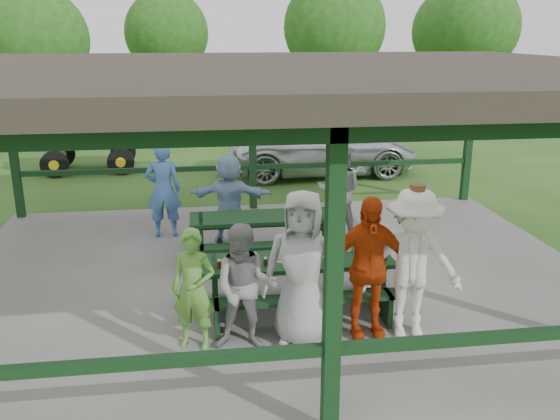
{
  "coord_description": "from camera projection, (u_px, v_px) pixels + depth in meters",
  "views": [
    {
      "loc": [
        -1.12,
        -8.47,
        3.77
      ],
      "look_at": [
        0.02,
        -0.3,
        1.27
      ],
      "focal_mm": 38.0,
      "sensor_mm": 36.0,
      "label": 1
    }
  ],
  "objects": [
    {
      "name": "contestant_grey_mid",
      "position": [
        302.0,
        269.0,
        7.04
      ],
      "size": [
        1.09,
        0.89,
        1.92
      ],
      "primitive_type": "imported",
      "rotation": [
        0.0,
        0.0,
        -0.35
      ],
      "color": "#9C9D9F",
      "rests_on": "concrete_slab"
    },
    {
      "name": "picnic_table_near",
      "position": [
        297.0,
        278.0,
        7.98
      ],
      "size": [
        2.56,
        1.39,
        0.75
      ],
      "color": "black",
      "rests_on": "concrete_slab"
    },
    {
      "name": "concrete_slab",
      "position": [
        276.0,
        279.0,
        9.25
      ],
      "size": [
        10.0,
        8.0,
        0.1
      ],
      "primitive_type": "cube",
      "color": "slate",
      "rests_on": "ground"
    },
    {
      "name": "table_setting",
      "position": [
        315.0,
        255.0,
        7.96
      ],
      "size": [
        2.25,
        0.45,
        0.1
      ],
      "color": "white",
      "rests_on": "picnic_table_near"
    },
    {
      "name": "spectator_blue",
      "position": [
        163.0,
        190.0,
        10.82
      ],
      "size": [
        0.65,
        0.43,
        1.77
      ],
      "primitive_type": "imported",
      "rotation": [
        0.0,
        0.0,
        3.14
      ],
      "color": "#456EB4",
      "rests_on": "concrete_slab"
    },
    {
      "name": "tree_mid",
      "position": [
        334.0,
        28.0,
        21.34
      ],
      "size": [
        3.68,
        3.68,
        5.75
      ],
      "color": "#332014",
      "rests_on": "ground"
    },
    {
      "name": "tree_far_right",
      "position": [
        455.0,
        31.0,
        24.55
      ],
      "size": [
        3.56,
        3.56,
        5.56
      ],
      "color": "#332014",
      "rests_on": "ground"
    },
    {
      "name": "contestant_red",
      "position": [
        367.0,
        267.0,
        7.22
      ],
      "size": [
        1.07,
        0.46,
        1.81
      ],
      "primitive_type": "imported",
      "rotation": [
        0.0,
        0.0,
        0.02
      ],
      "color": "#BB350B",
      "rests_on": "concrete_slab"
    },
    {
      "name": "contestant_green",
      "position": [
        194.0,
        289.0,
        6.99
      ],
      "size": [
        0.63,
        0.51,
        1.49
      ],
      "primitive_type": "imported",
      "rotation": [
        0.0,
        0.0,
        -0.32
      ],
      "color": "#5B993A",
      "rests_on": "concrete_slab"
    },
    {
      "name": "pavilion_structure",
      "position": [
        276.0,
        75.0,
        8.35
      ],
      "size": [
        10.6,
        8.6,
        3.24
      ],
      "color": "black",
      "rests_on": "concrete_slab"
    },
    {
      "name": "spectator_grey",
      "position": [
        339.0,
        191.0,
        10.85
      ],
      "size": [
        1.01,
        0.91,
        1.71
      ],
      "primitive_type": "imported",
      "rotation": [
        0.0,
        0.0,
        2.76
      ],
      "color": "gray",
      "rests_on": "concrete_slab"
    },
    {
      "name": "tree_far_left",
      "position": [
        37.0,
        40.0,
        19.21
      ],
      "size": [
        3.32,
        3.32,
        5.18
      ],
      "color": "#332014",
      "rests_on": "ground"
    },
    {
      "name": "ground",
      "position": [
        276.0,
        282.0,
        9.27
      ],
      "size": [
        90.0,
        90.0,
        0.0
      ],
      "primitive_type": "plane",
      "color": "#285219",
      "rests_on": "ground"
    },
    {
      "name": "pickup_truck",
      "position": [
        324.0,
        148.0,
        16.18
      ],
      "size": [
        5.2,
        2.54,
        1.42
      ],
      "primitive_type": "imported",
      "rotation": [
        0.0,
        0.0,
        1.61
      ],
      "color": "silver",
      "rests_on": "ground"
    },
    {
      "name": "tree_left",
      "position": [
        167.0,
        33.0,
        24.73
      ],
      "size": [
        3.48,
        3.48,
        5.44
      ],
      "color": "#332014",
      "rests_on": "ground"
    },
    {
      "name": "contestant_white_fedora",
      "position": [
        412.0,
        264.0,
        7.21
      ],
      "size": [
        1.31,
        0.87,
        1.95
      ],
      "rotation": [
        0.0,
        0.0,
        -0.14
      ],
      "color": "silver",
      "rests_on": "concrete_slab"
    },
    {
      "name": "spectator_lblue",
      "position": [
        229.0,
        198.0,
        10.57
      ],
      "size": [
        1.56,
        0.74,
        1.61
      ],
      "primitive_type": "imported",
      "rotation": [
        0.0,
        0.0,
        2.96
      ],
      "color": "#83A5CA",
      "rests_on": "concrete_slab"
    },
    {
      "name": "picnic_table_far",
      "position": [
        261.0,
        232.0,
        9.84
      ],
      "size": [
        2.34,
        1.39,
        0.75
      ],
      "color": "black",
      "rests_on": "concrete_slab"
    },
    {
      "name": "farm_trailer",
      "position": [
        90.0,
        148.0,
        16.52
      ],
      "size": [
        3.69,
        1.76,
        1.29
      ],
      "rotation": [
        0.0,
        0.0,
        0.06
      ],
      "color": "navy",
      "rests_on": "ground"
    },
    {
      "name": "contestant_grey_left",
      "position": [
        245.0,
        288.0,
        6.94
      ],
      "size": [
        0.84,
        0.71,
        1.56
      ],
      "primitive_type": "imported",
      "rotation": [
        0.0,
        0.0,
        -0.17
      ],
      "color": "gray",
      "rests_on": "concrete_slab"
    },
    {
      "name": "tree_right",
      "position": [
        473.0,
        28.0,
        23.63
      ],
      "size": [
        3.68,
        3.68,
        5.74
      ],
      "color": "#332014",
      "rests_on": "ground"
    }
  ]
}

